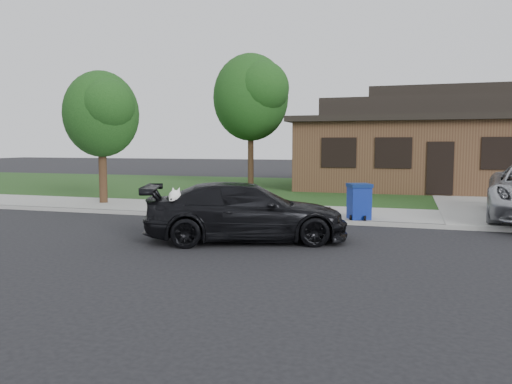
% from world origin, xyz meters
% --- Properties ---
extents(ground, '(120.00, 120.00, 0.00)m').
position_xyz_m(ground, '(0.00, 0.00, 0.00)').
color(ground, black).
rests_on(ground, ground).
extents(sidewalk, '(60.00, 3.00, 0.12)m').
position_xyz_m(sidewalk, '(0.00, 5.00, 0.06)').
color(sidewalk, gray).
rests_on(sidewalk, ground).
extents(curb, '(60.00, 0.12, 0.12)m').
position_xyz_m(curb, '(0.00, 3.50, 0.06)').
color(curb, gray).
rests_on(curb, ground).
extents(lawn, '(60.00, 13.00, 0.13)m').
position_xyz_m(lawn, '(0.00, 13.00, 0.07)').
color(lawn, '#193814').
rests_on(lawn, ground).
extents(driveway, '(4.50, 13.00, 0.14)m').
position_xyz_m(driveway, '(6.00, 10.00, 0.07)').
color(driveway, gray).
rests_on(driveway, ground).
extents(sedan, '(4.87, 3.26, 1.31)m').
position_xyz_m(sedan, '(-0.68, 0.55, 0.66)').
color(sedan, black).
rests_on(sedan, ground).
extents(recycling_bin, '(0.78, 0.78, 0.98)m').
position_xyz_m(recycling_bin, '(1.52, 3.84, 0.61)').
color(recycling_bin, navy).
rests_on(recycling_bin, sidewalk).
extents(house, '(12.60, 8.60, 4.65)m').
position_xyz_m(house, '(4.00, 15.00, 2.13)').
color(house, '#422B1C').
rests_on(house, ground).
extents(tree_0, '(3.78, 3.60, 6.34)m').
position_xyz_m(tree_0, '(-4.34, 12.88, 4.48)').
color(tree_0, '#332114').
rests_on(tree_0, ground).
extents(tree_2, '(2.73, 2.60, 4.59)m').
position_xyz_m(tree_2, '(-7.38, 5.11, 3.27)').
color(tree_2, '#332114').
rests_on(tree_2, ground).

